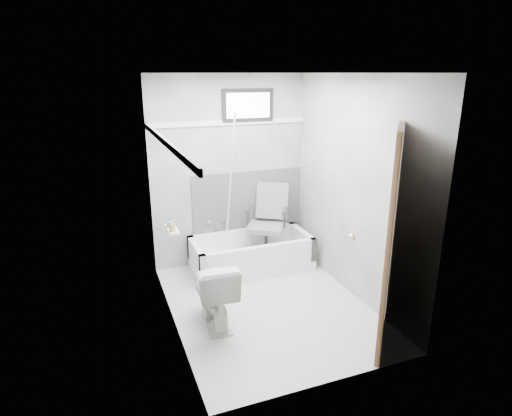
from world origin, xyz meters
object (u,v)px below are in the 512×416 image
soap_bottle_b (170,222)px  office_chair (266,222)px  bathtub (251,253)px  soap_bottle_a (172,226)px  toilet (214,292)px  door (438,251)px

soap_bottle_b → office_chair: bearing=26.0°
bathtub → soap_bottle_a: bearing=-146.3°
soap_bottle_b → toilet: bearing=-55.3°
office_chair → toilet: (-1.00, -1.10, -0.24)m
bathtub → door: size_ratio=0.75×
door → soap_bottle_b: (-1.92, 1.62, -0.04)m
bathtub → office_chair: bearing=12.9°
toilet → soap_bottle_b: (-0.32, 0.46, 0.62)m
door → soap_bottle_b: size_ratio=20.84×
bathtub → soap_bottle_a: soap_bottle_a is taller
office_chair → bathtub: bearing=-136.6°
soap_bottle_b → door: bearing=-40.1°
office_chair → door: size_ratio=0.46×
bathtub → soap_bottle_b: size_ratio=15.63×
bathtub → office_chair: 0.44m
toilet → door: bearing=147.8°
toilet → door: size_ratio=0.35×
bathtub → door: bearing=-69.6°
bathtub → door: (0.82, -2.21, 0.79)m
soap_bottle_a → soap_bottle_b: soap_bottle_a is taller
bathtub → soap_bottle_b: bearing=-151.7°
door → soap_bottle_a: bearing=142.4°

